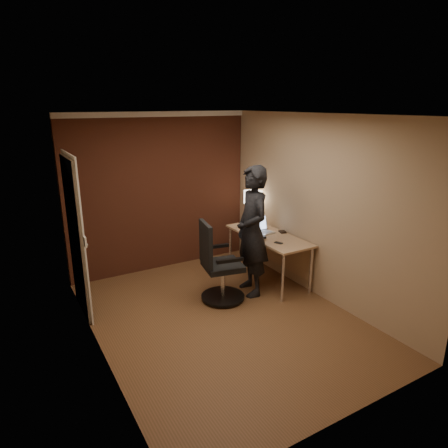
{
  "coord_description": "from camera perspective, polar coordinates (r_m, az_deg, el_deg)",
  "views": [
    {
      "loc": [
        -2.25,
        -3.91,
        2.62
      ],
      "look_at": [
        0.35,
        0.55,
        1.05
      ],
      "focal_mm": 32.0,
      "sensor_mm": 36.0,
      "label": 1
    }
  ],
  "objects": [
    {
      "name": "room",
      "position": [
        5.94,
        -10.09,
        4.47
      ],
      "size": [
        4.0,
        4.0,
        4.0
      ],
      "color": "brown",
      "rests_on": "ground"
    },
    {
      "name": "desk",
      "position": [
        6.1,
        6.87,
        -2.54
      ],
      "size": [
        0.6,
        1.5,
        0.73
      ],
      "color": "tan",
      "rests_on": "ground"
    },
    {
      "name": "desk_lamp",
      "position": [
        6.5,
        4.19,
        3.77
      ],
      "size": [
        0.22,
        0.22,
        0.54
      ],
      "color": "silver",
      "rests_on": "desk"
    },
    {
      "name": "laptop",
      "position": [
        6.09,
        5.19,
        -0.62
      ],
      "size": [
        0.34,
        0.27,
        0.23
      ],
      "color": "silver",
      "rests_on": "desk"
    },
    {
      "name": "mouse",
      "position": [
        5.86,
        5.58,
        -1.84
      ],
      "size": [
        0.07,
        0.11,
        0.03
      ],
      "primitive_type": "cube",
      "rotation": [
        0.0,
        0.0,
        -0.13
      ],
      "color": "black",
      "rests_on": "desk"
    },
    {
      "name": "phone",
      "position": [
        5.67,
        7.8,
        -2.68
      ],
      "size": [
        0.1,
        0.13,
        0.01
      ],
      "primitive_type": "cube",
      "rotation": [
        0.0,
        0.0,
        0.4
      ],
      "color": "black",
      "rests_on": "desk"
    },
    {
      "name": "wallet",
      "position": [
        6.14,
        8.35,
        -1.11
      ],
      "size": [
        0.12,
        0.13,
        0.02
      ],
      "primitive_type": "cube",
      "rotation": [
        0.0,
        0.0,
        -0.27
      ],
      "color": "black",
      "rests_on": "desk"
    },
    {
      "name": "office_chair",
      "position": [
        5.43,
        -0.88,
        -6.21
      ],
      "size": [
        0.6,
        0.67,
        1.11
      ],
      "color": "black",
      "rests_on": "ground"
    },
    {
      "name": "person",
      "position": [
        5.53,
        4.04,
        -1.07
      ],
      "size": [
        0.56,
        0.74,
        1.83
      ],
      "primitive_type": "imported",
      "rotation": [
        0.0,
        0.0,
        -1.76
      ],
      "color": "black",
      "rests_on": "ground"
    }
  ]
}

